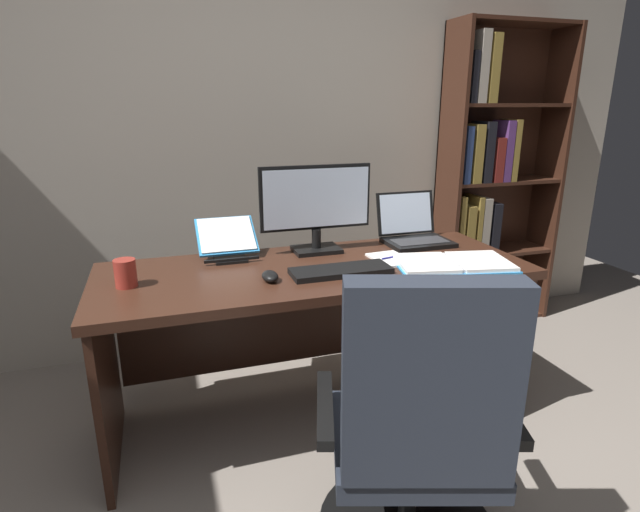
{
  "coord_description": "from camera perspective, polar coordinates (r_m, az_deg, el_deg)",
  "views": [
    {
      "loc": [
        -0.53,
        -0.85,
        1.43
      ],
      "look_at": [
        0.09,
        1.07,
        0.82
      ],
      "focal_mm": 28.17,
      "sensor_mm": 36.0,
      "label": 1
    }
  ],
  "objects": [
    {
      "name": "bookshelf",
      "position": [
        3.43,
        18.43,
        7.69
      ],
      "size": [
        0.79,
        0.28,
        1.9
      ],
      "color": "#381E14",
      "rests_on": "ground"
    },
    {
      "name": "reading_stand_with_book",
      "position": [
        2.35,
        -10.51,
        1.88
      ],
      "size": [
        0.27,
        0.27,
        0.16
      ],
      "color": "black",
      "rests_on": "desk"
    },
    {
      "name": "laptop",
      "position": [
        2.59,
        10.61,
        2.66
      ],
      "size": [
        0.32,
        0.3,
        0.24
      ],
      "color": "black",
      "rests_on": "desk"
    },
    {
      "name": "monitor",
      "position": [
        2.35,
        -0.46,
        5.49
      ],
      "size": [
        0.53,
        0.16,
        0.41
      ],
      "color": "black",
      "rests_on": "desk"
    },
    {
      "name": "pen",
      "position": [
        2.29,
        8.47,
        -0.07
      ],
      "size": [
        0.14,
        0.04,
        0.01
      ],
      "primitive_type": "cylinder",
      "rotation": [
        0.0,
        1.57,
        0.22
      ],
      "color": "navy",
      "rests_on": "notepad"
    },
    {
      "name": "desk",
      "position": [
        2.32,
        -1.05,
        -5.38
      ],
      "size": [
        1.85,
        0.7,
        0.75
      ],
      "color": "#381E14",
      "rests_on": "ground"
    },
    {
      "name": "notepad",
      "position": [
        2.29,
        8.01,
        -0.33
      ],
      "size": [
        0.17,
        0.22,
        0.01
      ],
      "primitive_type": "cube",
      "rotation": [
        0.0,
        0.0,
        0.08
      ],
      "color": "white",
      "rests_on": "desk"
    },
    {
      "name": "wall_back",
      "position": [
        3.0,
        -7.92,
        14.65
      ],
      "size": [
        5.1,
        0.12,
        2.64
      ],
      "primitive_type": "cube",
      "color": "#A89E8E",
      "rests_on": "ground"
    },
    {
      "name": "computer_mouse",
      "position": [
        2.0,
        -5.7,
        -2.3
      ],
      "size": [
        0.06,
        0.1,
        0.04
      ],
      "primitive_type": "ellipsoid",
      "color": "black",
      "rests_on": "desk"
    },
    {
      "name": "keyboard",
      "position": [
        2.09,
        2.39,
        -1.69
      ],
      "size": [
        0.42,
        0.15,
        0.02
      ],
      "primitive_type": "cube",
      "color": "black",
      "rests_on": "desk"
    },
    {
      "name": "office_chair",
      "position": [
        1.67,
        10.92,
        -20.56
      ],
      "size": [
        0.7,
        0.62,
        1.01
      ],
      "rotation": [
        0.0,
        0.0,
        -0.31
      ],
      "color": "black",
      "rests_on": "ground"
    },
    {
      "name": "coffee_mug",
      "position": [
        2.06,
        -21.23,
        -1.83
      ],
      "size": [
        0.08,
        0.08,
        0.11
      ],
      "primitive_type": "cylinder",
      "color": "maroon",
      "rests_on": "desk"
    },
    {
      "name": "open_binder",
      "position": [
        2.26,
        14.86,
        -0.78
      ],
      "size": [
        0.54,
        0.38,
        0.02
      ],
      "rotation": [
        0.0,
        0.0,
        -0.21
      ],
      "color": "#2D84C6",
      "rests_on": "desk"
    }
  ]
}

